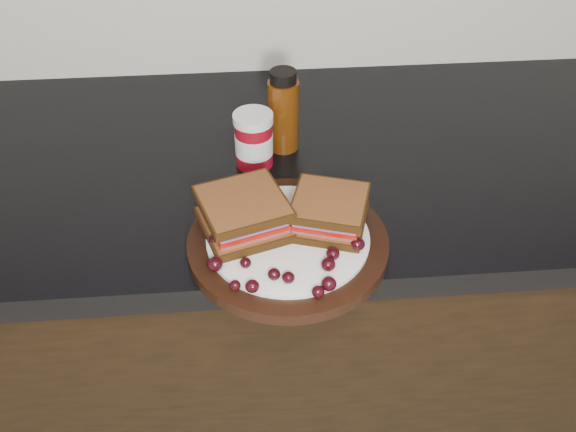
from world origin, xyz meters
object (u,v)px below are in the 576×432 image
object	(u,v)px
plate	(288,244)
sandwich_left	(244,214)
condiment_jar	(254,140)
oil_bottle	(283,111)

from	to	relation	value
plate	sandwich_left	distance (m)	0.08
condiment_jar	oil_bottle	world-z (taller)	oil_bottle
condiment_jar	plate	bearing A→B (deg)	-79.67
oil_bottle	condiment_jar	bearing A→B (deg)	-138.18
condiment_jar	oil_bottle	distance (m)	0.07
sandwich_left	condiment_jar	xyz separation A→B (m)	(0.02, 0.19, -0.00)
plate	oil_bottle	bearing A→B (deg)	87.04
sandwich_left	oil_bottle	world-z (taller)	oil_bottle
plate	sandwich_left	bearing A→B (deg)	160.01
condiment_jar	oil_bottle	bearing A→B (deg)	41.82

